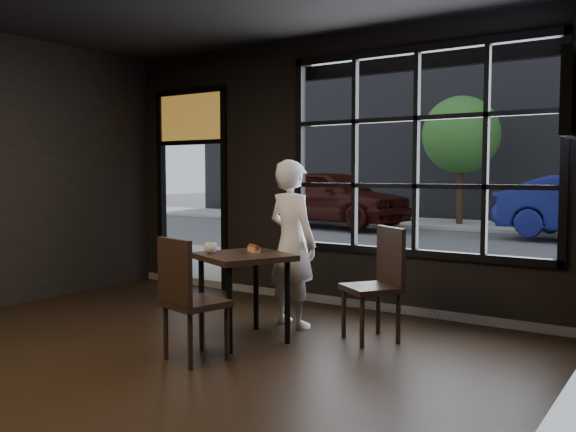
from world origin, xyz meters
The scene contains 12 objects.
floor centered at (0.00, 0.00, -0.01)m, with size 6.00×7.00×0.02m, color black.
wall_right centered at (3.00, 0.00, 1.60)m, with size 0.04×7.00×3.20m, color black.
window_frame centered at (1.20, 3.50, 1.80)m, with size 3.06×0.12×2.28m, color black.
stained_transom centered at (-2.10, 3.50, 2.35)m, with size 1.20×0.06×0.70m, color orange.
cafe_table centered at (0.27, 1.66, 0.41)m, with size 0.76×0.76×0.83m, color black.
chair_near centered at (0.31, 0.96, 0.52)m, with size 0.45×0.45×1.04m, color black.
chair_window centered at (1.25, 2.33, 0.53)m, with size 0.46×0.46×1.07m, color black.
man centered at (0.33, 2.37, 0.85)m, with size 0.62×0.41×1.71m, color white.
hotdog centered at (0.27, 1.81, 0.85)m, with size 0.20×0.08×0.06m, color tan, non-canonical shape.
cup centered at (-0.01, 1.52, 0.87)m, with size 0.12×0.12×0.10m, color silver.
maroon_car centered at (-5.04, 12.45, 0.90)m, with size 1.89×4.70×1.60m, color black.
tree_left centered at (-2.06, 14.75, 2.68)m, with size 2.23×2.23×3.81m.
Camera 1 is at (3.78, -2.77, 1.57)m, focal length 38.00 mm.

